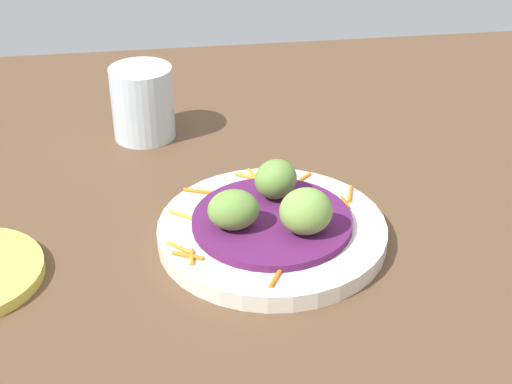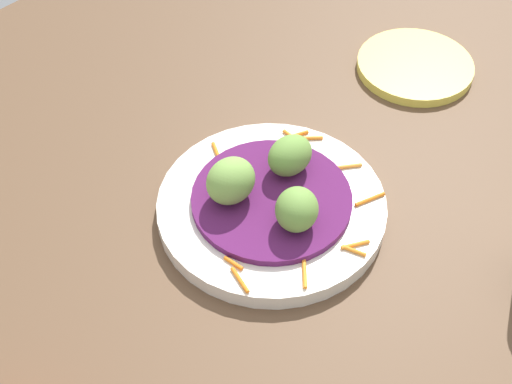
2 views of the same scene
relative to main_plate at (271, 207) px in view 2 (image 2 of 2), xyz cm
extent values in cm
cube|color=brown|center=(-2.80, -2.61, -1.93)|extent=(110.00, 110.00, 2.00)
cylinder|color=silver|center=(0.00, 0.00, 0.00)|extent=(23.45, 23.45, 1.85)
cylinder|color=#51194C|center=(0.00, 0.00, 1.33)|extent=(16.36, 16.36, 0.81)
cylinder|color=orange|center=(8.79, -2.64, 1.13)|extent=(3.13, 2.55, 0.40)
cylinder|color=orange|center=(6.87, -7.29, 1.13)|extent=(3.37, 1.60, 0.40)
cylinder|color=orange|center=(1.22, -9.72, 1.13)|extent=(2.69, 1.84, 0.40)
cylinder|color=orange|center=(0.54, -10.06, 1.13)|extent=(1.08, 2.45, 0.40)
cylinder|color=orange|center=(-4.54, -8.16, 1.13)|extent=(2.96, 2.74, 0.40)
cylinder|color=orange|center=(8.88, 4.42, 1.13)|extent=(2.99, 1.69, 0.40)
cylinder|color=orange|center=(9.61, 2.98, 1.13)|extent=(2.36, 2.38, 0.40)
cylinder|color=orange|center=(-9.29, -4.36, 1.13)|extent=(1.34, 3.05, 0.40)
cylinder|color=orange|center=(1.05, 8.85, 1.13)|extent=(1.93, 2.98, 0.40)
cylinder|color=orange|center=(-8.31, -2.62, 1.13)|extent=(0.54, 2.16, 0.40)
cylinder|color=orange|center=(8.50, 4.69, 1.13)|extent=(0.56, 2.34, 0.40)
ellipsoid|color=olive|center=(4.06, 1.15, 3.79)|extent=(5.20, 4.13, 4.11)
ellipsoid|color=#759E47|center=(-3.02, 2.94, 4.12)|extent=(5.36, 4.59, 4.75)
ellipsoid|color=olive|center=(-1.03, -4.09, 3.83)|extent=(6.15, 5.99, 4.19)
cylinder|color=#E0CC4C|center=(29.85, 2.45, -0.33)|extent=(14.49, 14.49, 1.19)
camera|label=1|loc=(10.79, 62.70, 43.26)|focal=52.61mm
camera|label=2|loc=(-35.74, -30.69, 55.00)|focal=49.47mm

